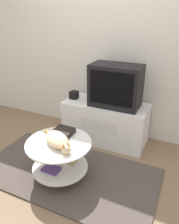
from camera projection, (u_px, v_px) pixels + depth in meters
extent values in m
plane|color=#7F664C|center=(68.00, 173.00, 2.54)|extent=(12.00, 12.00, 0.00)
cube|color=silver|center=(108.00, 44.00, 2.98)|extent=(8.00, 0.05, 2.60)
cube|color=#4C423D|center=(68.00, 173.00, 2.53)|extent=(2.03, 1.05, 0.02)
cube|color=white|center=(105.00, 122.00, 3.09)|extent=(1.15, 0.50, 0.57)
cube|color=silver|center=(99.00, 126.00, 2.86)|extent=(0.52, 0.01, 0.16)
cube|color=black|center=(116.00, 86.00, 2.79)|extent=(0.65, 0.36, 0.55)
cube|color=black|center=(111.00, 89.00, 2.64)|extent=(0.56, 0.01, 0.43)
cube|color=black|center=(74.00, 95.00, 3.12)|extent=(0.11, 0.11, 0.11)
cylinder|color=#B2B2B7|center=(61.00, 174.00, 2.49)|extent=(0.30, 0.30, 0.01)
cylinder|color=#B7B7BC|center=(60.00, 160.00, 2.40)|extent=(0.04, 0.04, 0.41)
cylinder|color=white|center=(60.00, 166.00, 2.44)|extent=(0.62, 0.62, 0.01)
cylinder|color=white|center=(59.00, 143.00, 2.31)|extent=(0.70, 0.70, 0.02)
cube|color=#51387A|center=(51.00, 169.00, 2.37)|extent=(0.19, 0.13, 0.03)
cube|color=tan|center=(69.00, 161.00, 2.52)|extent=(0.17, 0.12, 0.01)
cube|color=black|center=(63.00, 132.00, 2.45)|extent=(0.22, 0.20, 0.06)
ellipsoid|color=beige|center=(57.00, 139.00, 2.25)|extent=(0.40, 0.35, 0.12)
sphere|color=beige|center=(66.00, 150.00, 2.11)|extent=(0.09, 0.09, 0.09)
cone|color=#D18447|center=(68.00, 144.00, 2.10)|extent=(0.04, 0.04, 0.04)
cone|color=#D18447|center=(64.00, 146.00, 2.07)|extent=(0.04, 0.04, 0.04)
ellipsoid|color=#D18447|center=(48.00, 133.00, 2.44)|extent=(0.17, 0.13, 0.04)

